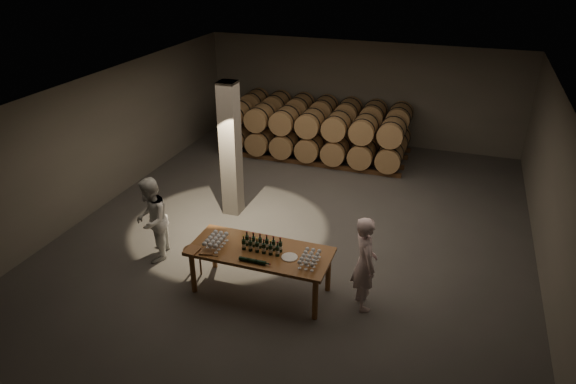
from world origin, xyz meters
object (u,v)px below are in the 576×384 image
(bottle_cluster, at_px, (262,245))
(stool, at_px, (193,254))
(tasting_table, at_px, (260,255))
(plate, at_px, (289,257))
(person_woman, at_px, (152,220))
(notebook_near, at_px, (207,252))
(person_man, at_px, (365,263))

(bottle_cluster, height_order, stool, bottle_cluster)
(tasting_table, xyz_separation_m, stool, (-1.42, 0.03, -0.30))
(stool, bearing_deg, plate, -2.26)
(plate, bearing_deg, tasting_table, 174.97)
(stool, bearing_deg, tasting_table, -1.12)
(person_woman, bearing_deg, stool, 54.14)
(bottle_cluster, bearing_deg, notebook_near, -156.67)
(stool, bearing_deg, person_woman, 164.33)
(notebook_near, distance_m, person_woman, 1.76)
(person_man, distance_m, person_woman, 4.37)
(stool, bearing_deg, person_man, 3.16)
(person_woman, bearing_deg, notebook_near, 45.73)
(tasting_table, xyz_separation_m, person_woman, (-2.48, 0.33, 0.10))
(bottle_cluster, bearing_deg, person_man, 6.34)
(stool, bearing_deg, notebook_near, -37.75)
(person_woman, bearing_deg, person_man, 68.28)
(tasting_table, distance_m, person_man, 1.89)
(bottle_cluster, distance_m, plate, 0.56)
(notebook_near, height_order, stool, notebook_near)
(plate, distance_m, person_woman, 3.09)
(stool, xyz_separation_m, person_man, (3.30, 0.18, 0.40))
(bottle_cluster, distance_m, stool, 1.54)
(tasting_table, bearing_deg, plate, -5.03)
(tasting_table, bearing_deg, notebook_near, -156.06)
(tasting_table, relative_size, stool, 4.26)
(tasting_table, xyz_separation_m, notebook_near, (-0.88, -0.39, 0.12))
(tasting_table, distance_m, stool, 1.45)
(person_woman, bearing_deg, bottle_cluster, 62.55)
(notebook_near, xyz_separation_m, stool, (-0.54, 0.42, -0.42))
(notebook_near, bearing_deg, person_man, -0.63)
(notebook_near, relative_size, person_woman, 0.13)
(bottle_cluster, height_order, notebook_near, bottle_cluster)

